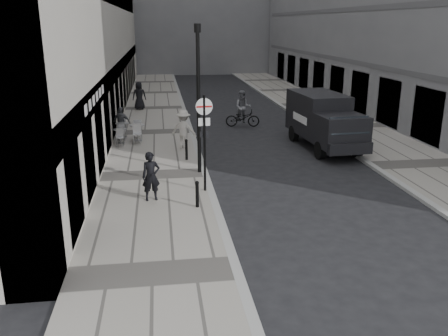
# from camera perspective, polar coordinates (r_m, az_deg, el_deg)

# --- Properties ---
(sidewalk) EXTENTS (4.00, 60.00, 0.12)m
(sidewalk) POSITION_cam_1_polar(r_m,az_deg,el_deg) (25.98, -8.38, 4.22)
(sidewalk) COLOR gray
(sidewalk) RESTS_ON ground
(far_sidewalk) EXTENTS (4.00, 60.00, 0.12)m
(far_sidewalk) POSITION_cam_1_polar(r_m,az_deg,el_deg) (28.09, 14.74, 4.81)
(far_sidewalk) COLOR gray
(far_sidewalk) RESTS_ON ground
(walking_man) EXTENTS (0.65, 0.49, 1.63)m
(walking_man) POSITION_cam_1_polar(r_m,az_deg,el_deg) (15.69, -8.78, -1.00)
(walking_man) COLOR black
(walking_man) RESTS_ON sidewalk
(sign_post) EXTENTS (0.57, 0.11, 3.34)m
(sign_post) POSITION_cam_1_polar(r_m,az_deg,el_deg) (16.06, -2.37, 4.52)
(sign_post) COLOR black
(sign_post) RESTS_ON sidewalk
(lamppost) EXTENTS (0.25, 0.25, 5.61)m
(lamppost) POSITION_cam_1_polar(r_m,az_deg,el_deg) (18.04, -3.10, 9.04)
(lamppost) COLOR black
(lamppost) RESTS_ON sidewalk
(bollard_near) EXTENTS (0.11, 0.11, 0.82)m
(bollard_near) POSITION_cam_1_polar(r_m,az_deg,el_deg) (15.05, -3.25, -3.25)
(bollard_near) COLOR black
(bollard_near) RESTS_ON sidewalk
(bollard_far) EXTENTS (0.11, 0.11, 0.84)m
(bollard_far) POSITION_cam_1_polar(r_m,az_deg,el_deg) (20.33, -4.54, 2.16)
(bollard_far) COLOR black
(bollard_far) RESTS_ON sidewalk
(panel_van) EXTENTS (2.36, 5.51, 2.54)m
(panel_van) POSITION_cam_1_polar(r_m,az_deg,el_deg) (22.99, 11.86, 5.86)
(panel_van) COLOR black
(panel_van) RESTS_ON ground
(cyclist) EXTENTS (2.01, 0.96, 2.08)m
(cyclist) POSITION_cam_1_polar(r_m,az_deg,el_deg) (27.40, 2.26, 6.67)
(cyclist) COLOR black
(cyclist) RESTS_ON ground
(pedestrian_a) EXTENTS (1.02, 0.69, 1.61)m
(pedestrian_a) POSITION_cam_1_polar(r_m,az_deg,el_deg) (24.58, -12.22, 5.35)
(pedestrian_a) COLOR #56575B
(pedestrian_a) RESTS_ON sidewalk
(pedestrian_b) EXTENTS (1.33, 1.03, 1.81)m
(pedestrian_b) POSITION_cam_1_polar(r_m,az_deg,el_deg) (22.08, -4.87, 4.65)
(pedestrian_b) COLOR #B3ADA5
(pedestrian_b) RESTS_ON sidewalk
(pedestrian_c) EXTENTS (0.91, 0.60, 1.86)m
(pedestrian_c) POSITION_cam_1_polar(r_m,az_deg,el_deg) (32.85, -10.16, 8.57)
(pedestrian_c) COLOR black
(pedestrian_c) RESTS_ON sidewalk
(cafe_table_near) EXTENTS (0.65, 1.48, 0.84)m
(cafe_table_near) POSITION_cam_1_polar(r_m,az_deg,el_deg) (23.58, -12.34, 3.92)
(cafe_table_near) COLOR #A6A6A8
(cafe_table_near) RESTS_ON sidewalk
(cafe_table_mid) EXTENTS (0.69, 1.57, 0.89)m
(cafe_table_mid) POSITION_cam_1_polar(r_m,az_deg,el_deg) (24.75, -12.15, 4.60)
(cafe_table_mid) COLOR #ACACAE
(cafe_table_mid) RESTS_ON sidewalk
(cafe_table_far) EXTENTS (0.74, 1.67, 0.95)m
(cafe_table_far) POSITION_cam_1_polar(r_m,az_deg,el_deg) (23.95, -10.37, 4.37)
(cafe_table_far) COLOR #ACACAE
(cafe_table_far) RESTS_ON sidewalk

